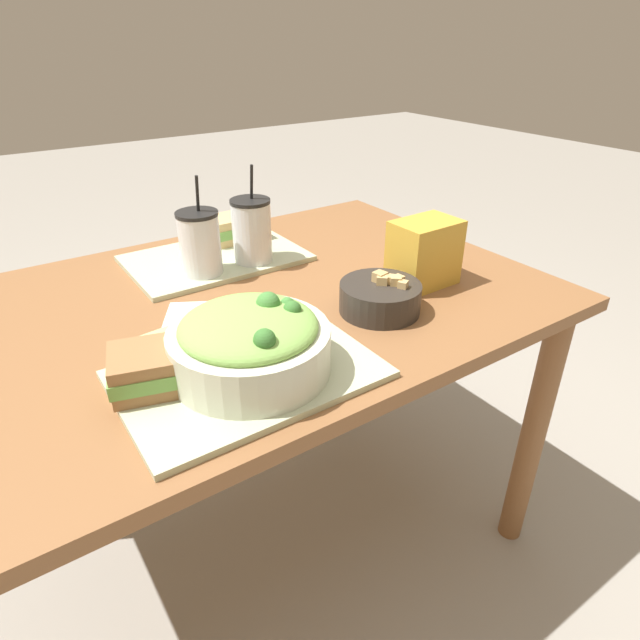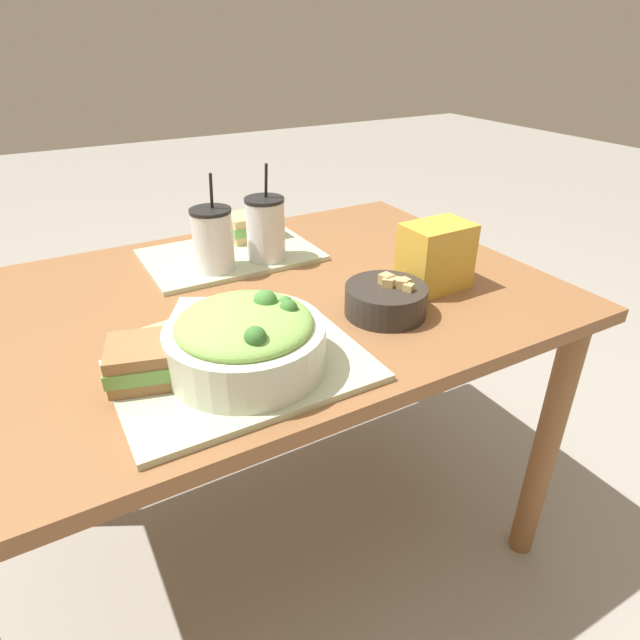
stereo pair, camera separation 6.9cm
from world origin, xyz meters
TOP-DOWN VIEW (x-y plane):
  - ground_plane at (0.00, 0.00)m, footprint 12.00×12.00m
  - dining_table at (0.00, 0.00)m, footprint 1.29×0.88m
  - tray_near at (-0.13, -0.27)m, footprint 0.41×0.28m
  - tray_far at (0.04, 0.22)m, footprint 0.41×0.28m
  - salad_bowl at (-0.12, -0.27)m, footprint 0.26×0.26m
  - soup_bowl at (0.20, -0.21)m, footprint 0.16×0.16m
  - sandwich_near at (-0.26, -0.22)m, footprint 0.16×0.14m
  - baguette_near at (-0.18, -0.16)m, footprint 0.18×0.08m
  - sandwich_far at (0.13, 0.30)m, footprint 0.14×0.10m
  - drink_cup_dark at (-0.03, 0.15)m, footprint 0.09×0.09m
  - drink_cup_red at (0.10, 0.15)m, footprint 0.09×0.09m
  - chip_bag at (0.36, -0.16)m, footprint 0.14×0.10m
  - napkin_folded at (-0.10, -0.02)m, footprint 0.18×0.17m

SIDE VIEW (x-z plane):
  - ground_plane at x=0.00m, z-range 0.00..0.00m
  - dining_table at x=0.00m, z-range 0.27..1.02m
  - napkin_folded at x=-0.10m, z-range 0.75..0.75m
  - tray_near at x=-0.13m, z-range 0.75..0.76m
  - tray_far at x=0.04m, z-range 0.75..0.76m
  - soup_bowl at x=0.20m, z-range 0.74..0.82m
  - baguette_near at x=-0.18m, z-range 0.76..0.82m
  - sandwich_near at x=-0.26m, z-range 0.76..0.82m
  - sandwich_far at x=0.13m, z-range 0.76..0.82m
  - salad_bowl at x=-0.12m, z-range 0.75..0.87m
  - chip_bag at x=0.36m, z-range 0.75..0.89m
  - drink_cup_dark at x=-0.03m, z-range 0.71..0.94m
  - drink_cup_red at x=0.10m, z-range 0.71..0.94m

